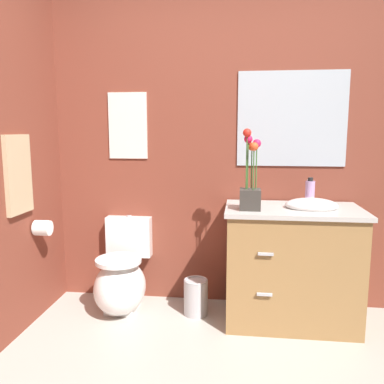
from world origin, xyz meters
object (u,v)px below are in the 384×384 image
(wall_poster, at_px, (128,126))
(wall_mirror, at_px, (292,119))
(toilet, at_px, (122,279))
(vanity_cabinet, at_px, (292,264))
(flower_vase, at_px, (250,185))
(hanging_towel, at_px, (18,175))
(toilet_paper_roll, at_px, (43,228))
(trash_bin, at_px, (196,297))
(soap_bottle, at_px, (310,193))

(wall_poster, height_order, wall_mirror, wall_mirror)
(toilet, bearing_deg, wall_poster, 90.00)
(vanity_cabinet, relative_size, flower_vase, 1.87)
(hanging_towel, xyz_separation_m, toilet_paper_roll, (0.06, 0.17, -0.40))
(trash_bin, xyz_separation_m, toilet_paper_roll, (-1.08, -0.19, 0.54))
(vanity_cabinet, xyz_separation_m, trash_bin, (-0.69, 0.02, -0.29))
(toilet, height_order, vanity_cabinet, vanity_cabinet)
(flower_vase, distance_m, toilet_paper_roll, 1.50)
(toilet, distance_m, trash_bin, 0.58)
(hanging_towel, bearing_deg, trash_bin, 17.97)
(toilet, height_order, flower_vase, flower_vase)
(trash_bin, bearing_deg, vanity_cabinet, -2.06)
(soap_bottle, height_order, trash_bin, soap_bottle)
(vanity_cabinet, height_order, trash_bin, vanity_cabinet)
(trash_bin, height_order, hanging_towel, hanging_towel)
(wall_poster, xyz_separation_m, toilet_paper_roll, (-0.51, -0.46, -0.72))
(wall_mirror, bearing_deg, soap_bottle, -63.18)
(vanity_cabinet, height_order, wall_poster, wall_poster)
(wall_mirror, height_order, toilet_paper_roll, wall_mirror)
(trash_bin, bearing_deg, flower_vase, -17.94)
(toilet, height_order, hanging_towel, hanging_towel)
(vanity_cabinet, bearing_deg, flower_vase, -162.06)
(flower_vase, height_order, wall_mirror, wall_mirror)
(wall_poster, bearing_deg, trash_bin, -25.33)
(flower_vase, bearing_deg, hanging_towel, -170.87)
(wall_mirror, bearing_deg, vanity_cabinet, -89.46)
(vanity_cabinet, xyz_separation_m, hanging_towel, (-1.82, -0.34, 0.65))
(flower_vase, xyz_separation_m, trash_bin, (-0.38, 0.12, -0.87))
(soap_bottle, bearing_deg, vanity_cabinet, -149.96)
(wall_poster, bearing_deg, toilet, -90.00)
(vanity_cabinet, relative_size, hanging_towel, 1.95)
(wall_poster, relative_size, toilet_paper_roll, 4.65)
(flower_vase, height_order, soap_bottle, flower_vase)
(vanity_cabinet, relative_size, trash_bin, 3.73)
(soap_bottle, bearing_deg, hanging_towel, -168.09)
(trash_bin, bearing_deg, toilet, 179.83)
(vanity_cabinet, xyz_separation_m, toilet_paper_roll, (-1.77, -0.17, 0.25))
(toilet, distance_m, soap_bottle, 1.53)
(trash_bin, xyz_separation_m, hanging_towel, (-1.13, -0.37, 0.94))
(vanity_cabinet, distance_m, wall_poster, 1.62)
(toilet, height_order, soap_bottle, soap_bottle)
(trash_bin, xyz_separation_m, wall_poster, (-0.57, 0.27, 1.27))
(wall_mirror, height_order, hanging_towel, wall_mirror)
(soap_bottle, distance_m, toilet_paper_roll, 1.91)
(toilet, relative_size, flower_vase, 1.27)
(toilet, relative_size, wall_poster, 1.35)
(toilet, distance_m, vanity_cabinet, 1.27)
(trash_bin, bearing_deg, wall_mirror, 21.44)
(soap_bottle, bearing_deg, trash_bin, -177.11)
(flower_vase, relative_size, soap_bottle, 2.65)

